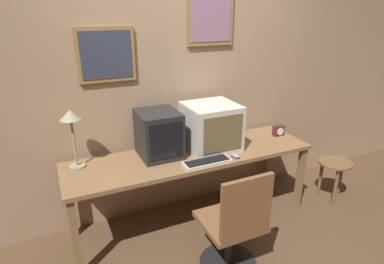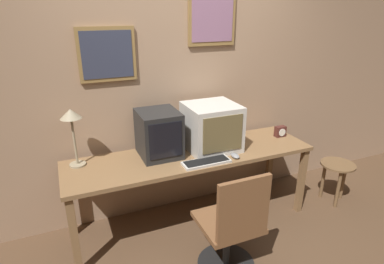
{
  "view_description": "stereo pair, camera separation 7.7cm",
  "coord_description": "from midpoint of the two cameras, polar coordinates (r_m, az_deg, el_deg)",
  "views": [
    {
      "loc": [
        -1.1,
        -1.5,
        1.95
      ],
      "look_at": [
        0.0,
        0.88,
        0.94
      ],
      "focal_mm": 30.0,
      "sensor_mm": 36.0,
      "label": 1
    },
    {
      "loc": [
        -1.03,
        -1.54,
        1.95
      ],
      "look_at": [
        0.0,
        0.88,
        0.94
      ],
      "focal_mm": 30.0,
      "sensor_mm": 36.0,
      "label": 2
    }
  ],
  "objects": [
    {
      "name": "mouse_near_keyboard",
      "position": [
        2.84,
        8.46,
        -4.21
      ],
      "size": [
        0.06,
        0.1,
        0.04
      ],
      "color": "gray",
      "rests_on": "desk"
    },
    {
      "name": "wall_back",
      "position": [
        3.06,
        -2.24,
        8.93
      ],
      "size": [
        8.0,
        0.08,
        2.6
      ],
      "color": "tan",
      "rests_on": "ground_plane"
    },
    {
      "name": "side_stool",
      "position": [
        3.73,
        24.87,
        -6.51
      ],
      "size": [
        0.35,
        0.35,
        0.44
      ],
      "color": "brown",
      "rests_on": "ground_plane"
    },
    {
      "name": "office_chair",
      "position": [
        2.55,
        7.95,
        -17.04
      ],
      "size": [
        0.46,
        0.46,
        0.9
      ],
      "color": "black",
      "rests_on": "ground_plane"
    },
    {
      "name": "keyboard_main",
      "position": [
        2.72,
        3.38,
        -5.36
      ],
      "size": [
        0.41,
        0.15,
        0.03
      ],
      "color": "beige",
      "rests_on": "desk"
    },
    {
      "name": "desk_clock",
      "position": [
        3.39,
        16.04,
        0.09
      ],
      "size": [
        0.11,
        0.07,
        0.11
      ],
      "color": "#4C231E",
      "rests_on": "desk"
    },
    {
      "name": "desk",
      "position": [
        2.93,
        0.75,
        -5.18
      ],
      "size": [
        2.24,
        0.62,
        0.73
      ],
      "color": "olive",
      "rests_on": "ground_plane"
    },
    {
      "name": "monitor_right",
      "position": [
        2.94,
        4.22,
        0.92
      ],
      "size": [
        0.46,
        0.45,
        0.42
      ],
      "color": "beige",
      "rests_on": "desk"
    },
    {
      "name": "monitor_left",
      "position": [
        2.81,
        -5.16,
        -0.29
      ],
      "size": [
        0.34,
        0.39,
        0.4
      ],
      "color": "black",
      "rests_on": "desk"
    },
    {
      "name": "desk_lamp",
      "position": [
        2.7,
        -19.86,
        1.81
      ],
      "size": [
        0.17,
        0.17,
        0.49
      ],
      "color": "tan",
      "rests_on": "desk"
    }
  ]
}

